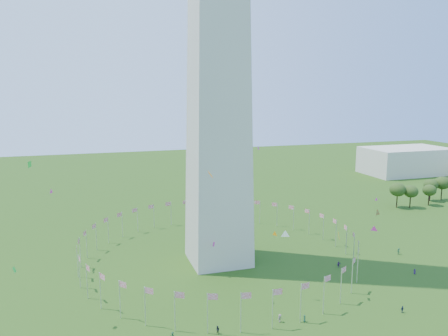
# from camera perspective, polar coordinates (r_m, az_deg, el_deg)

# --- Properties ---
(flag_ring) EXTENTS (80.24, 80.24, 9.00)m
(flag_ring) POSITION_cam_1_polar(r_m,az_deg,el_deg) (132.28, -0.73, -10.18)
(flag_ring) COLOR silver
(flag_ring) RESTS_ON ground
(gov_building_east_a) EXTENTS (50.00, 30.00, 16.00)m
(gov_building_east_a) POSITION_cam_1_polar(r_m,az_deg,el_deg) (290.09, 22.61, 0.89)
(gov_building_east_a) COLOR beige
(gov_building_east_a) RESTS_ON ground
(crowd) EXTENTS (103.19, 60.78, 1.94)m
(crowd) POSITION_cam_1_polar(r_m,az_deg,el_deg) (101.32, 16.96, -19.57)
(crowd) COLOR black
(crowd) RESTS_ON ground
(kites_aloft) EXTENTS (103.01, 68.66, 31.77)m
(kites_aloft) POSITION_cam_1_polar(r_m,az_deg,el_deg) (108.53, 9.16, -7.10)
(kites_aloft) COLOR white
(kites_aloft) RESTS_ON ground
(tree_line_east) EXTENTS (53.85, 15.50, 10.93)m
(tree_line_east) POSITION_cam_1_polar(r_m,az_deg,el_deg) (219.66, 26.04, -2.87)
(tree_line_east) COLOR #33501A
(tree_line_east) RESTS_ON ground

